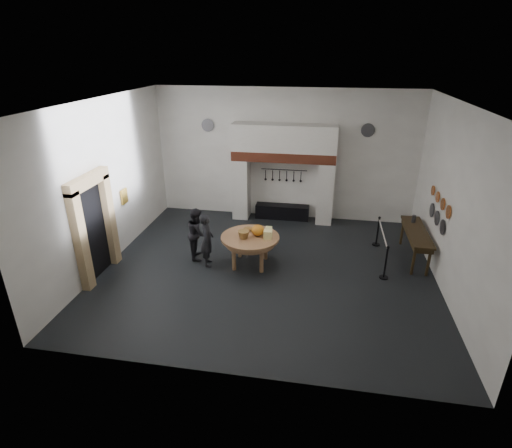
% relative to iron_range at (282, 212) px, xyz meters
% --- Properties ---
extents(floor, '(9.00, 8.00, 0.02)m').
position_rel_iron_range_xyz_m(floor, '(0.00, -3.72, -0.25)').
color(floor, black).
rests_on(floor, ground).
extents(ceiling, '(9.00, 8.00, 0.02)m').
position_rel_iron_range_xyz_m(ceiling, '(0.00, -3.72, 4.25)').
color(ceiling, silver).
rests_on(ceiling, wall_back).
extents(wall_back, '(9.00, 0.02, 4.50)m').
position_rel_iron_range_xyz_m(wall_back, '(0.00, 0.28, 2.00)').
color(wall_back, white).
rests_on(wall_back, floor).
extents(wall_front, '(9.00, 0.02, 4.50)m').
position_rel_iron_range_xyz_m(wall_front, '(0.00, -7.72, 2.00)').
color(wall_front, white).
rests_on(wall_front, floor).
extents(wall_left, '(0.02, 8.00, 4.50)m').
position_rel_iron_range_xyz_m(wall_left, '(-4.50, -3.72, 2.00)').
color(wall_left, white).
rests_on(wall_left, floor).
extents(wall_right, '(0.02, 8.00, 4.50)m').
position_rel_iron_range_xyz_m(wall_right, '(4.50, -3.72, 2.00)').
color(wall_right, white).
rests_on(wall_right, floor).
extents(chimney_pier_left, '(0.55, 0.70, 2.15)m').
position_rel_iron_range_xyz_m(chimney_pier_left, '(-1.48, -0.07, 0.82)').
color(chimney_pier_left, silver).
rests_on(chimney_pier_left, floor).
extents(chimney_pier_right, '(0.55, 0.70, 2.15)m').
position_rel_iron_range_xyz_m(chimney_pier_right, '(1.48, -0.07, 0.82)').
color(chimney_pier_right, silver).
rests_on(chimney_pier_right, floor).
extents(hearth_brick_band, '(3.50, 0.72, 0.32)m').
position_rel_iron_range_xyz_m(hearth_brick_band, '(0.00, -0.07, 2.06)').
color(hearth_brick_band, '#9E442B').
rests_on(hearth_brick_band, chimney_pier_left).
extents(chimney_hood, '(3.50, 0.70, 0.90)m').
position_rel_iron_range_xyz_m(chimney_hood, '(0.00, -0.07, 2.67)').
color(chimney_hood, silver).
rests_on(chimney_hood, hearth_brick_band).
extents(iron_range, '(1.90, 0.45, 0.50)m').
position_rel_iron_range_xyz_m(iron_range, '(0.00, 0.00, 0.00)').
color(iron_range, black).
rests_on(iron_range, floor).
extents(utensil_rail, '(1.60, 0.02, 0.02)m').
position_rel_iron_range_xyz_m(utensil_rail, '(0.00, 0.20, 1.50)').
color(utensil_rail, black).
rests_on(utensil_rail, wall_back).
extents(door_recess, '(0.04, 1.10, 2.50)m').
position_rel_iron_range_xyz_m(door_recess, '(-4.47, -4.72, 1.00)').
color(door_recess, black).
rests_on(door_recess, floor).
extents(door_jamb_near, '(0.22, 0.30, 2.60)m').
position_rel_iron_range_xyz_m(door_jamb_near, '(-4.38, -5.42, 1.05)').
color(door_jamb_near, tan).
rests_on(door_jamb_near, floor).
extents(door_jamb_far, '(0.22, 0.30, 2.60)m').
position_rel_iron_range_xyz_m(door_jamb_far, '(-4.38, -4.02, 1.05)').
color(door_jamb_far, tan).
rests_on(door_jamb_far, floor).
extents(door_lintel, '(0.22, 1.70, 0.30)m').
position_rel_iron_range_xyz_m(door_lintel, '(-4.38, -4.72, 2.40)').
color(door_lintel, tan).
rests_on(door_lintel, door_jamb_near).
extents(wall_plaque, '(0.05, 0.34, 0.44)m').
position_rel_iron_range_xyz_m(wall_plaque, '(-4.45, -2.92, 1.35)').
color(wall_plaque, gold).
rests_on(wall_plaque, wall_left).
extents(work_table, '(1.98, 1.98, 0.07)m').
position_rel_iron_range_xyz_m(work_table, '(-0.52, -3.51, 0.59)').
color(work_table, tan).
rests_on(work_table, floor).
extents(pumpkin, '(0.36, 0.36, 0.31)m').
position_rel_iron_range_xyz_m(pumpkin, '(-0.32, -3.41, 0.78)').
color(pumpkin, orange).
rests_on(pumpkin, work_table).
extents(cheese_block_big, '(0.22, 0.22, 0.24)m').
position_rel_iron_range_xyz_m(cheese_block_big, '(-0.02, -3.56, 0.74)').
color(cheese_block_big, '#FAF095').
rests_on(cheese_block_big, work_table).
extents(cheese_block_small, '(0.18, 0.18, 0.20)m').
position_rel_iron_range_xyz_m(cheese_block_small, '(-0.04, -3.26, 0.72)').
color(cheese_block_small, '#F6EF93').
rests_on(cheese_block_small, work_table).
extents(wicker_basket, '(0.39, 0.39, 0.22)m').
position_rel_iron_range_xyz_m(wicker_basket, '(-0.67, -3.66, 0.73)').
color(wicker_basket, olive).
rests_on(wicker_basket, work_table).
extents(bread_loaf, '(0.31, 0.18, 0.13)m').
position_rel_iron_range_xyz_m(bread_loaf, '(-0.62, -3.16, 0.69)').
color(bread_loaf, olive).
rests_on(bread_loaf, work_table).
extents(visitor_near, '(0.51, 0.64, 1.55)m').
position_rel_iron_range_xyz_m(visitor_near, '(-1.70, -3.72, 0.52)').
color(visitor_near, black).
rests_on(visitor_near, floor).
extents(visitor_far, '(0.75, 0.86, 1.52)m').
position_rel_iron_range_xyz_m(visitor_far, '(-2.10, -3.32, 0.51)').
color(visitor_far, black).
rests_on(visitor_far, floor).
extents(side_table, '(0.55, 2.20, 0.06)m').
position_rel_iron_range_xyz_m(side_table, '(4.10, -2.39, 0.62)').
color(side_table, '#352613').
rests_on(side_table, floor).
extents(pewter_jug, '(0.12, 0.12, 0.22)m').
position_rel_iron_range_xyz_m(pewter_jug, '(4.10, -1.79, 0.76)').
color(pewter_jug, '#46464A').
rests_on(pewter_jug, side_table).
extents(copper_pan_a, '(0.03, 0.34, 0.34)m').
position_rel_iron_range_xyz_m(copper_pan_a, '(4.46, -3.52, 1.70)').
color(copper_pan_a, '#C6662D').
rests_on(copper_pan_a, wall_right).
extents(copper_pan_b, '(0.03, 0.32, 0.32)m').
position_rel_iron_range_xyz_m(copper_pan_b, '(4.46, -2.97, 1.70)').
color(copper_pan_b, '#C6662D').
rests_on(copper_pan_b, wall_right).
extents(copper_pan_c, '(0.03, 0.30, 0.30)m').
position_rel_iron_range_xyz_m(copper_pan_c, '(4.46, -2.42, 1.70)').
color(copper_pan_c, '#C6662D').
rests_on(copper_pan_c, wall_right).
extents(copper_pan_d, '(0.03, 0.28, 0.28)m').
position_rel_iron_range_xyz_m(copper_pan_d, '(4.46, -1.87, 1.70)').
color(copper_pan_d, '#C6662D').
rests_on(copper_pan_d, wall_right).
extents(pewter_plate_left, '(0.03, 0.40, 0.40)m').
position_rel_iron_range_xyz_m(pewter_plate_left, '(4.46, -3.32, 1.20)').
color(pewter_plate_left, '#4C4C51').
rests_on(pewter_plate_left, wall_right).
extents(pewter_plate_mid, '(0.03, 0.40, 0.40)m').
position_rel_iron_range_xyz_m(pewter_plate_mid, '(4.46, -2.72, 1.20)').
color(pewter_plate_mid, '#4C4C51').
rests_on(pewter_plate_mid, wall_right).
extents(pewter_plate_right, '(0.03, 0.40, 0.40)m').
position_rel_iron_range_xyz_m(pewter_plate_right, '(4.46, -2.12, 1.20)').
color(pewter_plate_right, '#4C4C51').
rests_on(pewter_plate_right, wall_right).
extents(pewter_plate_back_left, '(0.44, 0.03, 0.44)m').
position_rel_iron_range_xyz_m(pewter_plate_back_left, '(-2.70, 0.24, 2.95)').
color(pewter_plate_back_left, '#4C4C51').
rests_on(pewter_plate_back_left, wall_back).
extents(pewter_plate_back_right, '(0.44, 0.03, 0.44)m').
position_rel_iron_range_xyz_m(pewter_plate_back_right, '(2.70, 0.24, 2.95)').
color(pewter_plate_back_right, '#4C4C51').
rests_on(pewter_plate_back_right, wall_back).
extents(barrier_post_near, '(0.05, 0.05, 0.90)m').
position_rel_iron_range_xyz_m(barrier_post_near, '(3.14, -3.65, 0.20)').
color(barrier_post_near, black).
rests_on(barrier_post_near, floor).
extents(barrier_post_far, '(0.05, 0.05, 0.90)m').
position_rel_iron_range_xyz_m(barrier_post_far, '(3.14, -1.65, 0.20)').
color(barrier_post_far, black).
rests_on(barrier_post_far, floor).
extents(barrier_rope, '(0.04, 2.00, 0.04)m').
position_rel_iron_range_xyz_m(barrier_rope, '(3.14, -2.65, 0.60)').
color(barrier_rope, beige).
rests_on(barrier_rope, barrier_post_near).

